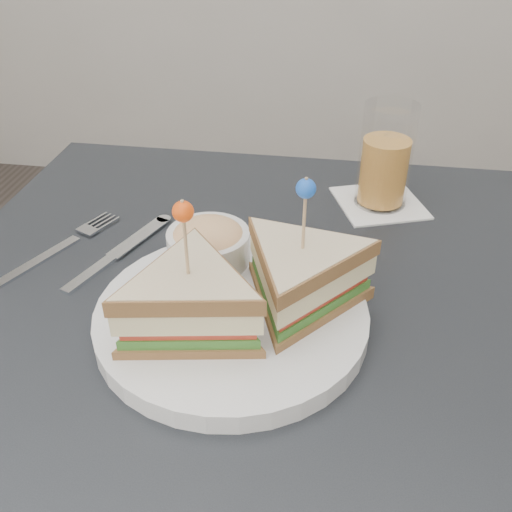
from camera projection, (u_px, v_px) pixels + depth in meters
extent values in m
cube|color=black|center=(247.00, 304.00, 0.69)|extent=(0.80, 0.80, 0.03)
cylinder|color=black|center=(116.00, 321.00, 1.24)|extent=(0.04, 0.04, 0.72)
cylinder|color=black|center=(448.00, 356.00, 1.15)|extent=(0.04, 0.04, 0.72)
cylinder|color=silver|center=(232.00, 318.00, 0.64)|extent=(0.39, 0.39, 0.02)
cylinder|color=silver|center=(232.00, 310.00, 0.63)|extent=(0.39, 0.39, 0.01)
cylinder|color=tan|center=(186.00, 245.00, 0.54)|extent=(0.00, 0.00, 0.10)
sphere|color=#E5490E|center=(183.00, 212.00, 0.52)|extent=(0.03, 0.03, 0.02)
cylinder|color=tan|center=(304.00, 220.00, 0.57)|extent=(0.00, 0.00, 0.10)
sphere|color=#184DB5|center=(306.00, 189.00, 0.55)|extent=(0.03, 0.03, 0.02)
cylinder|color=silver|center=(209.00, 248.00, 0.70)|extent=(0.13, 0.13, 0.04)
ellipsoid|color=#E0B772|center=(208.00, 237.00, 0.69)|extent=(0.12, 0.12, 0.04)
cube|color=silver|center=(39.00, 260.00, 0.74)|extent=(0.07, 0.12, 0.00)
cube|color=silver|center=(88.00, 230.00, 0.80)|extent=(0.03, 0.03, 0.00)
cube|color=white|center=(92.00, 273.00, 0.72)|extent=(0.05, 0.09, 0.01)
cube|color=white|center=(139.00, 237.00, 0.78)|extent=(0.06, 0.11, 0.00)
cylinder|color=white|center=(164.00, 219.00, 0.82)|extent=(0.03, 0.03, 0.00)
cube|color=white|center=(379.00, 203.00, 0.87)|extent=(0.16, 0.16, 0.00)
cylinder|color=#CA8739|center=(384.00, 171.00, 0.84)|extent=(0.09, 0.09, 0.10)
cylinder|color=white|center=(386.00, 156.00, 0.82)|extent=(0.10, 0.10, 0.15)
cube|color=white|center=(392.00, 140.00, 0.82)|extent=(0.03, 0.03, 0.02)
cube|color=white|center=(381.00, 148.00, 0.81)|extent=(0.02, 0.02, 0.02)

